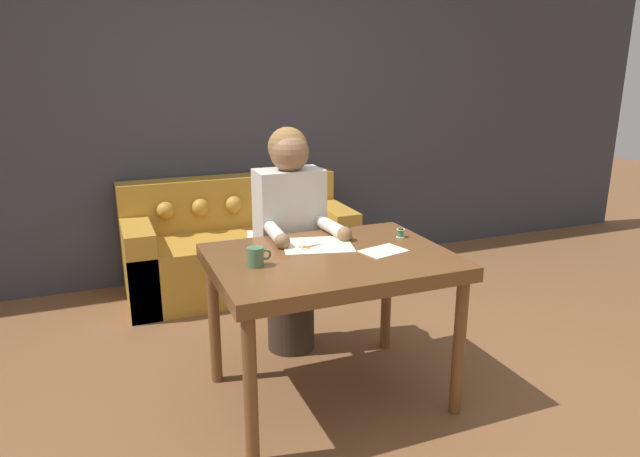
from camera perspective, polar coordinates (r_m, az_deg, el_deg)
name	(u,v)px	position (r m, az deg, el deg)	size (l,w,h in m)	color
ground_plane	(357,399)	(3.06, 3.70, -16.66)	(16.00, 16.00, 0.00)	brown
wall_back	(243,112)	(4.60, -7.72, 11.48)	(8.00, 0.06, 2.60)	#383842
dining_table	(331,271)	(2.78, 1.10, -4.31)	(1.15, 0.85, 0.77)	brown
couch	(239,249)	(4.39, -8.14, -2.02)	(1.67, 0.76, 0.83)	#B7842D
person	(290,240)	(3.29, -2.99, -1.16)	(0.42, 0.57, 1.33)	#33281E
pattern_paper_main	(318,245)	(2.90, -0.25, -1.67)	(0.40, 0.35, 0.00)	beige
pattern_paper_offcut	(383,251)	(2.82, 6.37, -2.25)	(0.25, 0.20, 0.00)	beige
scissors	(311,247)	(2.87, -0.93, -1.82)	(0.20, 0.09, 0.01)	silver
mug	(256,257)	(2.60, -6.42, -2.82)	(0.11, 0.08, 0.09)	#47704C
thread_spool	(401,233)	(3.06, 8.07, -0.47)	(0.04, 0.04, 0.05)	#338C4C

